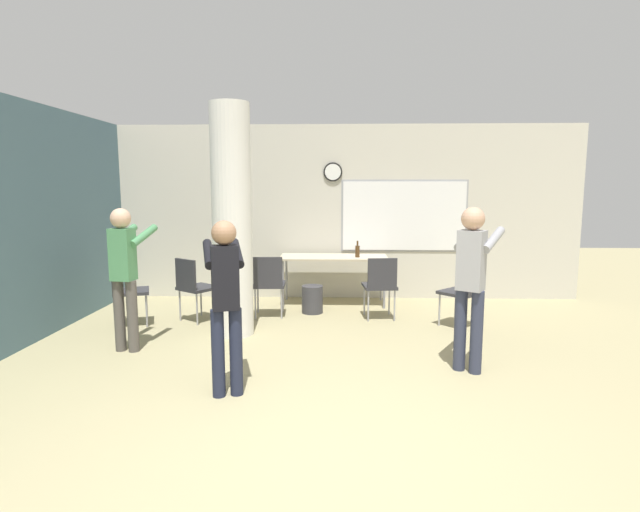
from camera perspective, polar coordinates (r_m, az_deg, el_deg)
ground_plane at (r=3.58m, az=0.18°, el=-22.60°), size 24.00×24.00×0.00m
wall_left_accent at (r=6.65m, az=-30.83°, el=3.21°), size 0.12×7.00×2.80m
wall_back at (r=8.15m, az=1.47°, el=4.99°), size 8.00×0.15×2.80m
support_pillar at (r=6.13m, az=-10.03°, el=3.91°), size 0.48×0.48×2.80m
folding_table at (r=7.71m, az=1.57°, el=-0.42°), size 1.65×0.67×0.75m
bottle_on_table at (r=7.61m, az=4.30°, el=0.58°), size 0.07×0.07×0.25m
waste_bin at (r=7.25m, az=-0.89°, el=-4.97°), size 0.31×0.31×0.40m
chair_table_right at (r=6.89m, az=6.92°, el=-3.06°), size 0.48×0.48×0.87m
chair_table_left at (r=6.99m, az=-5.88°, el=-2.89°), size 0.47×0.47×0.87m
chair_mid_room at (r=6.71m, az=16.22°, el=-3.63°), size 0.62×0.62×0.87m
chair_by_left_wall at (r=7.03m, az=-21.37°, el=-3.35°), size 0.57×0.57×0.87m
chair_near_pillar at (r=6.94m, az=-14.19°, el=-3.17°), size 0.61×0.61×0.87m
person_watching_back at (r=5.87m, az=-21.43°, el=-1.28°), size 0.42×0.61×1.59m
person_playing_front at (r=4.37m, az=-10.78°, el=-4.26°), size 0.46×0.61×1.54m
person_playing_side at (r=5.06m, az=16.93°, el=-2.19°), size 0.58×0.67×1.63m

